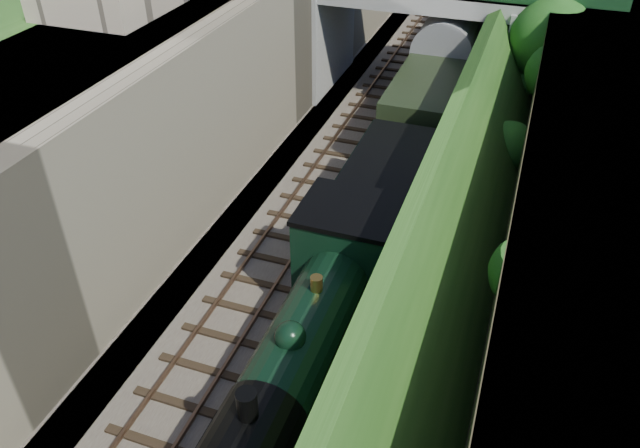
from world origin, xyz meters
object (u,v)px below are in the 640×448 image
(road_bridge, at_px, (448,23))
(locomotive, at_px, (315,333))
(tree, at_px, (553,43))
(tender, at_px, (385,198))

(road_bridge, distance_m, locomotive, 19.96)
(road_bridge, height_order, tree, road_bridge)
(road_bridge, bearing_deg, tree, -30.52)
(tree, relative_size, locomotive, 0.65)
(tree, height_order, locomotive, tree)
(road_bridge, height_order, locomotive, road_bridge)
(tree, xyz_separation_m, locomotive, (-4.71, -16.91, -2.75))
(road_bridge, bearing_deg, locomotive, -89.26)
(tree, bearing_deg, locomotive, -105.57)
(tree, relative_size, tender, 1.10)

